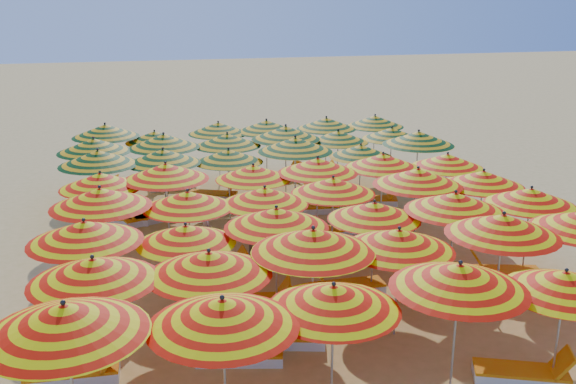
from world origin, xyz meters
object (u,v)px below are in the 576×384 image
(umbrella_4, at_px, (565,282))
(umbrella_42, at_px, (105,131))
(umbrella_2, at_px, (333,298))
(lounger_9, at_px, (426,284))
(umbrella_21, at_px, (333,186))
(lounger_8, at_px, (347,287))
(umbrella_6, at_px, (93,270))
(umbrella_28, at_px, (383,161))
(umbrella_3, at_px, (459,277))
(lounger_18, at_px, (147,218))
(umbrella_10, at_px, (503,225))
(umbrella_39, at_px, (286,133))
(umbrella_0, at_px, (65,320))
(umbrella_43, at_px, (155,137))
(umbrella_13, at_px, (186,234))
(lounger_21, at_px, (214,195))
(umbrella_38, at_px, (227,140))
(lounger_17, at_px, (121,220))
(umbrella_35, at_px, (418,138))
(umbrella_44, at_px, (218,128))
(umbrella_7, at_px, (209,264))
(umbrella_34, at_px, (361,151))
(umbrella_1, at_px, (223,313))
(lounger_10, at_px, (504,273))
(umbrella_22, at_px, (418,177))
(umbrella_47, at_px, (375,121))
(lounger_11, at_px, (215,271))
(lounger_16, at_px, (337,231))
(umbrella_20, at_px, (265,196))
(umbrella_26, at_px, (253,172))
(lounger_12, at_px, (242,266))
(umbrella_30, at_px, (98,158))
(lounger_13, at_px, (354,254))
(umbrella_37, at_px, (164,141))
(lounger_7, at_px, (255,302))
(umbrella_33, at_px, (295,145))
(lounger_25, at_px, (171,185))
(umbrella_19, at_px, (188,200))
(umbrella_8, at_px, (313,241))
(lounger_22, at_px, (322,189))
(lounger_20, at_px, (373,200))
(umbrella_14, at_px, (276,218))
(lounger_27, at_px, (313,174))
(lounger_4, at_px, (242,354))
(umbrella_9, at_px, (399,240))
(lounger_2, at_px, (523,374))
(lounger_3, at_px, (75,373))
(lounger_14, at_px, (88,249))
(umbrella_15, at_px, (374,211))
(lounger_19, at_px, (314,208))
(umbrella_18, at_px, (100,198))
(lounger_24, at_px, (96,189))
(lounger_26, at_px, (282,177))
(umbrella_25, at_px, (166,172))
(umbrella_27, at_px, (318,166))
(umbrella_29, at_px, (447,161))
(umbrella_24, at_px, (101,181))
(umbrella_16, at_px, (455,202))

(umbrella_4, distance_m, umbrella_42, 17.03)
(umbrella_2, relative_size, lounger_9, 1.52)
(umbrella_21, bearing_deg, lounger_8, -97.70)
(umbrella_6, xyz_separation_m, umbrella_42, (0.02, 12.76, 0.05))
(umbrella_28, bearing_deg, umbrella_3, -103.73)
(umbrella_21, distance_m, lounger_18, 6.73)
(umbrella_10, bearing_deg, umbrella_39, 101.52)
(umbrella_0, height_order, umbrella_43, umbrella_0)
(umbrella_13, xyz_separation_m, lounger_21, (1.78, 8.73, -1.86))
(umbrella_38, distance_m, lounger_17, 4.58)
(umbrella_35, distance_m, umbrella_44, 7.53)
(umbrella_7, distance_m, umbrella_34, 10.67)
(umbrella_1, relative_size, lounger_10, 1.58)
(umbrella_22, relative_size, umbrella_47, 1.06)
(umbrella_42, bearing_deg, lounger_11, -72.84)
(lounger_16, bearing_deg, umbrella_20, -151.83)
(umbrella_26, bearing_deg, lounger_12, -109.56)
(umbrella_30, height_order, lounger_13, umbrella_30)
(umbrella_37, bearing_deg, lounger_7, -80.60)
(umbrella_2, xyz_separation_m, umbrella_3, (2.27, -0.04, 0.14))
(umbrella_33, distance_m, lounger_25, 5.78)
(lounger_16, bearing_deg, umbrella_19, -166.67)
(umbrella_8, bearing_deg, lounger_22, 71.58)
(umbrella_47, xyz_separation_m, lounger_20, (-1.53, -3.89, -2.01))
(umbrella_14, bearing_deg, lounger_21, 91.50)
(lounger_20, xyz_separation_m, lounger_27, (-1.04, 3.85, 0.00))
(umbrella_38, distance_m, lounger_4, 10.84)
(umbrella_9, distance_m, lounger_2, 3.41)
(umbrella_9, bearing_deg, umbrella_1, -148.85)
(umbrella_35, xyz_separation_m, lounger_3, (-10.89, -8.51, -2.14))
(umbrella_30, relative_size, lounger_14, 1.52)
(umbrella_1, relative_size, umbrella_15, 1.16)
(umbrella_9, height_order, lounger_19, umbrella_9)
(umbrella_18, xyz_separation_m, lounger_24, (-0.52, 8.25, -2.12))
(umbrella_43, xyz_separation_m, lounger_26, (4.81, -0.02, -1.85))
(umbrella_8, bearing_deg, lounger_13, 59.54)
(umbrella_42, height_order, lounger_26, umbrella_42)
(lounger_16, relative_size, lounger_27, 1.00)
(umbrella_33, xyz_separation_m, lounger_8, (-0.37, -6.30, -2.15))
(umbrella_44, bearing_deg, umbrella_0, -106.79)
(umbrella_39, bearing_deg, lounger_21, 177.83)
(lounger_25, bearing_deg, umbrella_25, 81.00)
(umbrella_27, bearing_deg, lounger_7, -123.71)
(umbrella_29, relative_size, lounger_25, 1.43)
(lounger_24, bearing_deg, umbrella_22, -19.42)
(umbrella_6, distance_m, umbrella_29, 12.00)
(umbrella_37, bearing_deg, lounger_17, -133.23)
(umbrella_24, bearing_deg, umbrella_43, 73.55)
(umbrella_15, xyz_separation_m, umbrella_38, (-2.15, 8.24, 0.09))
(umbrella_16, bearing_deg, umbrella_33, 107.92)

